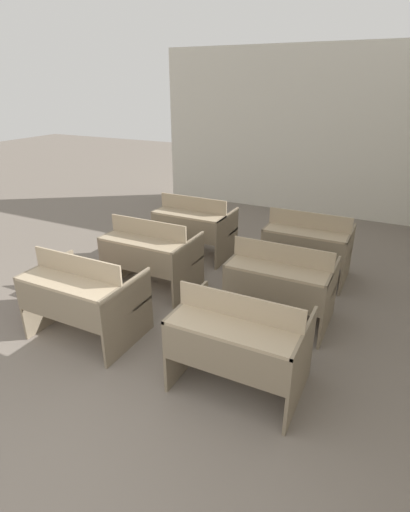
{
  "coord_description": "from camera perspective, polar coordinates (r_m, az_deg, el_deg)",
  "views": [
    {
      "loc": [
        1.89,
        -1.01,
        2.52
      ],
      "look_at": [
        0.13,
        2.51,
        0.8
      ],
      "focal_mm": 28.0,
      "sensor_mm": 36.0,
      "label": 1
    }
  ],
  "objects": [
    {
      "name": "bench_third_right",
      "position": [
        5.61,
        14.4,
        1.5
      ],
      "size": [
        1.09,
        0.81,
        0.95
      ],
      "color": "#7D6E57",
      "rests_on": "ground_plane"
    },
    {
      "name": "wall_back",
      "position": [
        8.46,
        14.11,
        16.66
      ],
      "size": [
        6.12,
        0.06,
        3.19
      ],
      "color": "beige",
      "rests_on": "ground_plane"
    },
    {
      "name": "ground_plane",
      "position": [
        3.31,
        -25.41,
        -29.14
      ],
      "size": [
        30.0,
        30.0,
        0.0
      ],
      "primitive_type": "plane",
      "color": "#70665B"
    },
    {
      "name": "bench_third_left",
      "position": [
        6.17,
        -1.54,
        4.27
      ],
      "size": [
        1.09,
        0.81,
        0.95
      ],
      "color": "#7F7059",
      "rests_on": "ground_plane"
    },
    {
      "name": "bench_second_right",
      "position": [
        4.5,
        10.75,
        -3.81
      ],
      "size": [
        1.09,
        0.81,
        0.95
      ],
      "color": "#7D6E57",
      "rests_on": "ground_plane"
    },
    {
      "name": "bench_second_left",
      "position": [
        5.2,
        -7.76,
        0.26
      ],
      "size": [
        1.09,
        0.81,
        0.95
      ],
      "color": "#80715A",
      "rests_on": "ground_plane"
    },
    {
      "name": "bench_front_right",
      "position": [
        3.51,
        4.9,
        -12.11
      ],
      "size": [
        1.09,
        0.81,
        0.95
      ],
      "color": "#80715A",
      "rests_on": "ground_plane"
    },
    {
      "name": "bench_front_left",
      "position": [
        4.35,
        -16.99,
        -5.52
      ],
      "size": [
        1.09,
        0.81,
        0.95
      ],
      "color": "#82725C",
      "rests_on": "ground_plane"
    },
    {
      "name": "schoolbag",
      "position": [
        5.23,
        -21.51,
        -4.44
      ],
      "size": [
        0.29,
        0.24,
        0.41
      ],
      "color": "maroon",
      "rests_on": "ground_plane"
    }
  ]
}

